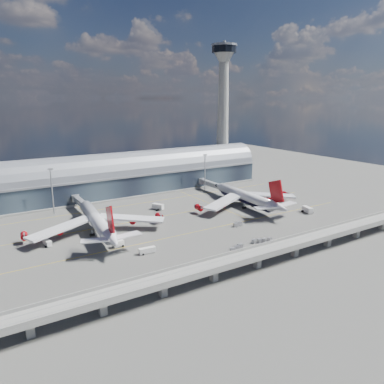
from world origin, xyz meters
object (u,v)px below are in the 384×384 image
airliner_right (247,197)px  service_truck_2 (147,250)px  floodlight_mast_right (205,172)px  service_truck_4 (242,193)px  floodlight_mast_left (52,190)px  cargo_train_1 (237,248)px  control_tower (223,112)px  airliner_left (97,222)px  service_truck_5 (158,207)px  service_truck_0 (47,243)px  service_truck_1 (118,244)px  service_truck_3 (307,210)px  cargo_train_2 (238,224)px  cargo_train_0 (262,240)px

airliner_right → service_truck_2: (-79.00, -31.19, -4.34)m
floodlight_mast_right → service_truck_4: bearing=-57.6°
floodlight_mast_left → cargo_train_1: bearing=-60.0°
airliner_right → control_tower: bearing=67.9°
airliner_left → service_truck_5: bearing=32.1°
control_tower → service_truck_5: (-82.30, -50.35, -49.96)m
airliner_right → service_truck_0: bearing=-175.8°
floodlight_mast_right → service_truck_1: (-87.08, -63.15, -12.26)m
floodlight_mast_right → service_truck_5: (-47.30, -22.35, -11.96)m
service_truck_3 → service_truck_5: service_truck_3 is taller
service_truck_2 → service_truck_5: size_ratio=0.98×
cargo_train_1 → airliner_right: bearing=-25.7°
control_tower → cargo_train_2: 125.83m
floodlight_mast_left → airliner_right: size_ratio=0.37×
airliner_left → service_truck_4: airliner_left is taller
service_truck_3 → service_truck_4: bearing=109.9°
airliner_left → cargo_train_1: airliner_left is taller
service_truck_1 → floodlight_mast_left: bearing=3.8°
floodlight_mast_right → cargo_train_1: 104.67m
service_truck_3 → cargo_train_0: bearing=-146.2°
service_truck_1 → service_truck_4: size_ratio=1.05×
service_truck_2 → service_truck_0: bearing=50.8°
service_truck_4 → cargo_train_2: (-41.06, -46.70, -0.26)m
control_tower → floodlight_mast_right: control_tower is taller
service_truck_2 → service_truck_3: 100.32m
floodlight_mast_left → cargo_train_0: 115.53m
control_tower → service_truck_2: size_ratio=14.58×
service_truck_1 → cargo_train_0: service_truck_1 is taller
service_truck_5 → cargo_train_0: size_ratio=0.73×
control_tower → cargo_train_2: control_tower is taller
service_truck_3 → cargo_train_1: 70.21m
floodlight_mast_right → airliner_right: floodlight_mast_right is taller
cargo_train_2 → service_truck_1: bearing=95.1°
airliner_left → service_truck_5: airliner_left is taller
service_truck_2 → service_truck_5: 62.72m
floodlight_mast_right → airliner_left: 99.48m
service_truck_4 → cargo_train_2: bearing=-114.8°
control_tower → cargo_train_2: bearing=-122.4°
service_truck_4 → service_truck_5: bearing=-163.7°
service_truck_0 → cargo_train_0: bearing=-38.2°
airliner_left → service_truck_3: size_ratio=9.75×
airliner_left → cargo_train_2: bearing=-16.8°
floodlight_mast_right → service_truck_5: bearing=-154.7°
airliner_right → service_truck_0: size_ratio=10.57×
service_truck_4 → cargo_train_1: service_truck_4 is taller
airliner_left → service_truck_1: bearing=-77.6°
airliner_right → service_truck_1: bearing=-164.1°
airliner_left → cargo_train_0: bearing=-34.2°
control_tower → service_truck_3: 112.66m
floodlight_mast_left → service_truck_1: floodlight_mast_left is taller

